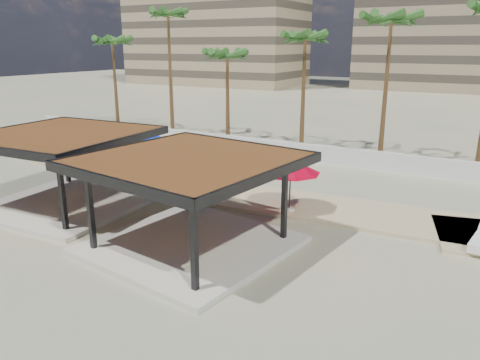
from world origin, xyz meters
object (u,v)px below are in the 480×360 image
(pavilion_west, at_px, (63,162))
(umbrella_c, at_px, (291,166))
(pavilion_central, at_px, (190,194))
(umbrella_a, at_px, (141,134))
(lounger_a, at_px, (119,167))

(pavilion_west, xyz_separation_m, umbrella_c, (10.05, 4.40, 0.10))
(pavilion_central, distance_m, umbrella_a, 13.47)
(umbrella_a, xyz_separation_m, lounger_a, (-0.29, -1.88, -1.77))
(umbrella_c, height_order, lounger_a, umbrella_c)
(pavilion_west, bearing_deg, umbrella_a, 100.77)
(pavilion_central, xyz_separation_m, lounger_a, (-10.47, 6.94, -1.82))
(pavilion_central, height_order, umbrella_a, pavilion_central)
(pavilion_west, bearing_deg, pavilion_central, -10.32)
(pavilion_central, bearing_deg, umbrella_a, 146.58)
(pavilion_west, height_order, umbrella_c, pavilion_west)
(pavilion_west, xyz_separation_m, umbrella_a, (-1.95, 7.80, -0.07))
(pavilion_west, distance_m, umbrella_a, 8.04)
(umbrella_a, bearing_deg, pavilion_central, -40.88)
(umbrella_c, distance_m, lounger_a, 12.54)
(umbrella_c, bearing_deg, umbrella_a, 164.18)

